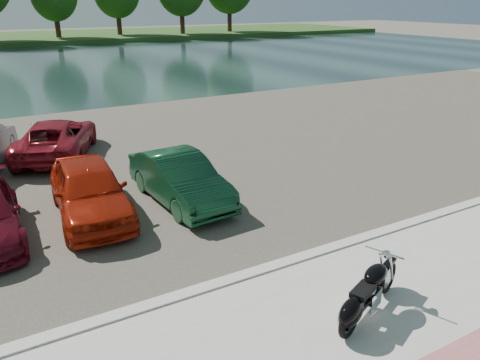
{
  "coord_description": "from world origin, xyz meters",
  "views": [
    {
      "loc": [
        -5.74,
        -5.24,
        5.48
      ],
      "look_at": [
        -0.11,
        4.62,
        1.1
      ],
      "focal_mm": 35.0,
      "sensor_mm": 36.0,
      "label": 1
    }
  ],
  "objects": [
    {
      "name": "ground",
      "position": [
        0.0,
        0.0,
        0.0
      ],
      "size": [
        200.0,
        200.0,
        0.0
      ],
      "primitive_type": "plane",
      "color": "#595447",
      "rests_on": "ground"
    },
    {
      "name": "far_bank",
      "position": [
        0.0,
        72.0,
        0.3
      ],
      "size": [
        120.0,
        24.0,
        0.6
      ],
      "primitive_type": "cube",
      "color": "#234719",
      "rests_on": "ground"
    },
    {
      "name": "car_10",
      "position": [
        -3.38,
        12.54,
        0.73
      ],
      "size": [
        3.97,
        5.49,
        1.39
      ],
      "primitive_type": "imported",
      "rotation": [
        0.0,
        0.0,
        2.77
      ],
      "color": "maroon",
      "rests_on": "parking_lot"
    },
    {
      "name": "motorcycle",
      "position": [
        -0.34,
        -0.27,
        0.56
      ],
      "size": [
        2.22,
        1.12,
        1.05
      ],
      "rotation": [
        0.0,
        0.0,
        0.39
      ],
      "color": "black",
      "rests_on": "promenade"
    },
    {
      "name": "river",
      "position": [
        0.0,
        40.0,
        0.0
      ],
      "size": [
        120.0,
        40.0,
        0.0
      ],
      "primitive_type": "cube",
      "color": "#182B2A",
      "rests_on": "ground"
    },
    {
      "name": "promenade",
      "position": [
        0.0,
        -1.0,
        0.05
      ],
      "size": [
        60.0,
        6.0,
        0.1
      ],
      "primitive_type": "cube",
      "color": "#B2B0A8",
      "rests_on": "ground"
    },
    {
      "name": "car_4",
      "position": [
        -3.53,
        6.66,
        0.79
      ],
      "size": [
        2.08,
        4.54,
        1.51
      ],
      "primitive_type": "imported",
      "rotation": [
        0.0,
        0.0,
        -0.07
      ],
      "color": "#A61E0B",
      "rests_on": "parking_lot"
    },
    {
      "name": "parking_lot",
      "position": [
        0.0,
        11.0,
        0.02
      ],
      "size": [
        60.0,
        18.0,
        0.04
      ],
      "primitive_type": "cube",
      "color": "#403B34",
      "rests_on": "ground"
    },
    {
      "name": "car_5",
      "position": [
        -1.07,
        6.38,
        0.74
      ],
      "size": [
        1.74,
        4.32,
        1.39
      ],
      "primitive_type": "imported",
      "rotation": [
        0.0,
        0.0,
        0.06
      ],
      "color": "#103C22",
      "rests_on": "parking_lot"
    },
    {
      "name": "kerb",
      "position": [
        0.0,
        2.0,
        0.07
      ],
      "size": [
        60.0,
        0.3,
        0.14
      ],
      "primitive_type": "cube",
      "color": "#B2B0A8",
      "rests_on": "ground"
    }
  ]
}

